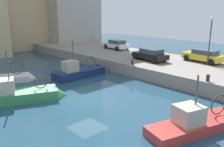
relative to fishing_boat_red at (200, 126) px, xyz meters
The scene contains 12 objects.
water_surface 8.50m from the fishing_boat_red, 102.73° to the left, with size 80.00×80.00×0.00m, color navy.
quay_wall 12.71m from the fishing_boat_red, 40.72° to the left, with size 9.00×56.00×1.20m, color gray.
fishing_boat_red is the anchor object (origin of this frame).
fishing_boat_white 17.72m from the fishing_boat_red, 105.56° to the left, with size 5.82×3.76×4.46m.
fishing_boat_navy 13.98m from the fishing_boat_red, 83.22° to the left, with size 6.24×2.28×4.71m.
fishing_boat_green 12.47m from the fishing_boat_red, 116.44° to the left, with size 6.33×3.93×4.76m.
parked_car_white 22.16m from the fishing_boat_red, 58.78° to the left, with size 2.32×4.08×1.36m.
parked_car_yellow 13.71m from the fishing_boat_red, 26.33° to the left, with size 2.26×4.52×1.36m.
parked_car_black 13.67m from the fishing_boat_red, 50.48° to the left, with size 2.36×4.32×1.34m.
mooring_bollard_south 6.08m from the fishing_boat_red, 22.66° to the left, with size 0.28×0.28×0.55m, color #2D2D33.
mooring_bollard_mid 11.73m from the fishing_boat_red, 61.96° to the left, with size 0.28×0.28×0.55m, color #2D2D33.
quay_streetlamp 12.94m from the fishing_boat_red, 24.31° to the left, with size 0.36×0.36×4.83m.
Camera 1 is at (-9.99, -13.70, 6.49)m, focal length 37.17 mm.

